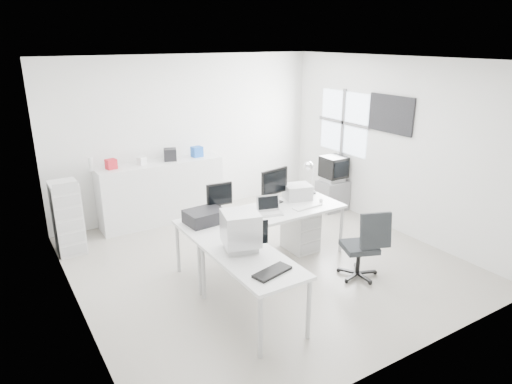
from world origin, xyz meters
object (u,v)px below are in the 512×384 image
lcd_monitor_large (274,186)px  tv_cabinet (332,195)px  side_desk (252,288)px  filing_cabinet (67,218)px  main_desk (263,237)px  sideboard (161,192)px  inkjet_printer (205,216)px  crt_monitor (241,231)px  drawer_pedestal (300,230)px  office_chair (360,244)px  lcd_monitor_small (220,199)px  laptop (270,207)px  crt_tv (334,169)px  laser_printer (297,192)px

lcd_monitor_large → tv_cabinet: lcd_monitor_large is taller
side_desk → filing_cabinet: (-1.44, 2.88, 0.17)m
main_desk → sideboard: size_ratio=1.13×
inkjet_printer → crt_monitor: (0.00, -0.95, 0.14)m
lcd_monitor_large → drawer_pedestal: bearing=-40.2°
drawer_pedestal → inkjet_printer: 1.64m
side_desk → drawer_pedestal: size_ratio=2.33×
crt_monitor → lcd_monitor_large: bearing=57.6°
tv_cabinet → crt_monitor: bearing=-147.7°
lcd_monitor_large → office_chair: lcd_monitor_large is taller
lcd_monitor_small → lcd_monitor_large: lcd_monitor_large is taller
laptop → sideboard: sideboard is taller
crt_monitor → crt_tv: (3.06, 1.94, -0.20)m
side_desk → sideboard: (0.18, 3.32, 0.16)m
side_desk → tv_cabinet: size_ratio=2.51×
office_chair → main_desk: bearing=150.6°
sideboard → filing_cabinet: (-1.62, -0.45, 0.01)m
lcd_monitor_large → office_chair: (0.49, -1.29, -0.52)m
side_desk → lcd_monitor_large: bearing=48.4°
tv_cabinet → sideboard: 3.11m
office_chair → filing_cabinet: (-3.13, 2.82, 0.06)m
side_desk → office_chair: size_ratio=1.45×
filing_cabinet → lcd_monitor_small: bearing=-41.4°
office_chair → crt_tv: size_ratio=1.93×
main_desk → inkjet_printer: size_ratio=4.93×
lcd_monitor_large → crt_tv: bearing=13.7°
lcd_monitor_small → tv_cabinet: bearing=22.3°
main_desk → office_chair: 1.34m
side_desk → sideboard: size_ratio=0.66×
side_desk → laptop: size_ratio=4.31×
side_desk → crt_tv: crt_tv is taller
filing_cabinet → office_chair: bearing=-42.0°
main_desk → lcd_monitor_small: size_ratio=5.25×
side_desk → lcd_monitor_large: lcd_monitor_large is taller
main_desk → lcd_monitor_small: (-0.55, 0.25, 0.60)m
main_desk → crt_monitor: crt_monitor is taller
crt_tv → filing_cabinet: bearing=171.3°
laser_printer → crt_tv: bearing=45.8°
crt_tv → crt_monitor: bearing=-147.7°
laser_printer → sideboard: sideboard is taller
office_chair → tv_cabinet: size_ratio=1.73×
drawer_pedestal → office_chair: size_ratio=0.62×
crt_monitor → filing_cabinet: 3.03m
laser_printer → crt_monitor: crt_monitor is taller
laser_printer → crt_tv: (1.46, 0.87, -0.08)m
inkjet_printer → filing_cabinet: (-1.44, 1.68, -0.29)m
side_desk → filing_cabinet: filing_cabinet is taller
laptop → crt_monitor: 1.18m
lcd_monitor_small → main_desk: bearing=-19.0°
drawer_pedestal → crt_tv: size_ratio=1.20×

